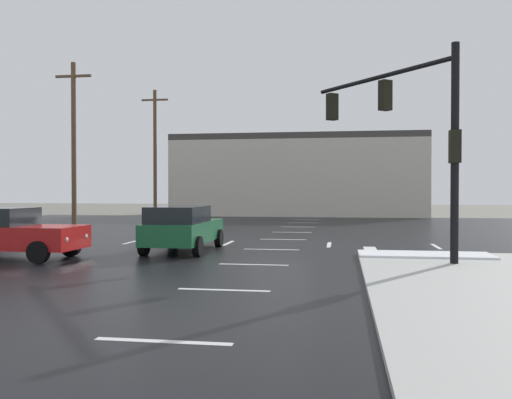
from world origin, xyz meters
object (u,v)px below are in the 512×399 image
Objects in this scene: utility_pole_far at (74,141)px; utility_pole_distant at (155,151)px; sedan_green at (183,227)px; sedan_red at (5,232)px; traffic_signal_mast at (409,122)px.

utility_pole_far is 12.42m from utility_pole_distant.
utility_pole_distant is at bearing 21.40° from sedan_green.
sedan_red and sedan_green have the same top height.
utility_pole_distant is (-4.60, 26.95, 4.48)m from sedan_red.
sedan_red is 5.61m from sedan_green.
sedan_red is (-12.32, -1.40, -3.35)m from traffic_signal_mast.
utility_pole_far is 0.94× the size of utility_pole_distant.
utility_pole_distant is (-9.49, 24.20, 4.48)m from sedan_green.
traffic_signal_mast is at bearing -56.48° from utility_pole_distant.
traffic_signal_mast is 8.26m from sedan_green.
sedan_red is 1.01× the size of sedan_green.
traffic_signal_mast is 12.85m from sedan_red.
traffic_signal_mast is 21.93m from utility_pole_far.
utility_pole_distant reaches higher than traffic_signal_mast.
traffic_signal_mast is at bearing -36.85° from utility_pole_far.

